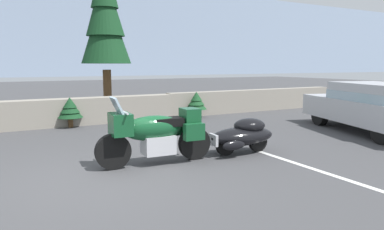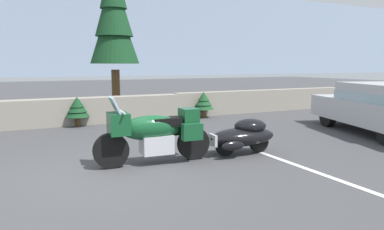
# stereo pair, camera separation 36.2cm
# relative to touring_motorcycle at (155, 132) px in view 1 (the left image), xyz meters

# --- Properties ---
(ground_plane) EXTENTS (80.00, 80.00, 0.00)m
(ground_plane) POSITION_rel_touring_motorcycle_xyz_m (-1.17, -0.42, -0.62)
(ground_plane) COLOR #424244
(stone_guard_wall) EXTENTS (24.00, 0.65, 0.89)m
(stone_guard_wall) POSITION_rel_touring_motorcycle_xyz_m (-1.21, 5.45, -0.20)
(stone_guard_wall) COLOR gray
(stone_guard_wall) RESTS_ON ground
(touring_motorcycle) EXTENTS (2.31, 0.83, 1.33)m
(touring_motorcycle) POSITION_rel_touring_motorcycle_xyz_m (0.00, 0.00, 0.00)
(touring_motorcycle) COLOR black
(touring_motorcycle) RESTS_ON ground
(car_shaped_trailer) EXTENTS (2.22, 0.82, 0.76)m
(car_shaped_trailer) POSITION_rel_touring_motorcycle_xyz_m (1.98, -0.13, -0.21)
(car_shaped_trailer) COLOR black
(car_shaped_trailer) RESTS_ON ground
(sedan_at_right_edge) EXTENTS (3.10, 4.84, 1.41)m
(sedan_at_right_edge) POSITION_rel_touring_motorcycle_xyz_m (6.63, -0.02, 0.15)
(sedan_at_right_edge) COLOR black
(sedan_at_right_edge) RESTS_ON ground
(pine_tree_tall) EXTENTS (1.80, 1.80, 6.00)m
(pine_tree_tall) POSITION_rel_touring_motorcycle_xyz_m (1.03, 6.93, 3.13)
(pine_tree_tall) COLOR brown
(pine_tree_tall) RESTS_ON ground
(pine_sapling_near) EXTENTS (0.75, 0.75, 0.94)m
(pine_sapling_near) POSITION_rel_touring_motorcycle_xyz_m (3.74, 4.98, -0.03)
(pine_sapling_near) COLOR brown
(pine_sapling_near) RESTS_ON ground
(pine_sapling_farther) EXTENTS (0.75, 0.75, 0.93)m
(pine_sapling_farther) POSITION_rel_touring_motorcycle_xyz_m (-0.67, 5.05, -0.04)
(pine_sapling_farther) COLOR brown
(pine_sapling_farther) RESTS_ON ground
(parking_stripe_marker) EXTENTS (0.12, 3.60, 0.01)m
(parking_stripe_marker) POSITION_rel_touring_motorcycle_xyz_m (2.40, -1.92, -0.62)
(parking_stripe_marker) COLOR silver
(parking_stripe_marker) RESTS_ON ground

